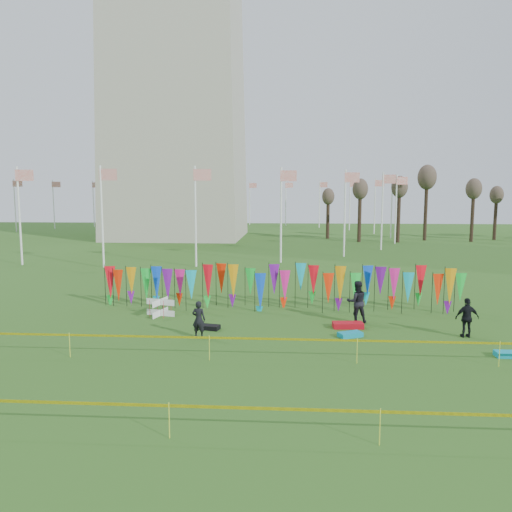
# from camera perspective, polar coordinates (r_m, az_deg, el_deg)

# --- Properties ---
(ground) EXTENTS (160.00, 160.00, 0.00)m
(ground) POSITION_cam_1_polar(r_m,az_deg,el_deg) (19.25, 1.55, -10.53)
(ground) COLOR #2C5818
(ground) RESTS_ON ground
(flagpole_ring) EXTENTS (57.40, 56.16, 8.00)m
(flagpole_ring) POSITION_cam_1_polar(r_m,az_deg,el_deg) (67.96, -8.70, 5.53)
(flagpole_ring) COLOR white
(flagpole_ring) RESTS_ON ground
(banner_row) EXTENTS (18.64, 0.64, 2.15)m
(banner_row) POSITION_cam_1_polar(r_m,az_deg,el_deg) (25.33, 2.80, -3.26)
(banner_row) COLOR black
(banner_row) RESTS_ON ground
(caution_tape_near) EXTENTS (26.00, 0.02, 0.90)m
(caution_tape_near) POSITION_cam_1_polar(r_m,az_deg,el_deg) (17.63, 0.63, -9.56)
(caution_tape_near) COLOR #FFF905
(caution_tape_near) RESTS_ON ground
(caution_tape_far) EXTENTS (26.00, 0.02, 0.90)m
(caution_tape_far) POSITION_cam_1_polar(r_m,az_deg,el_deg) (12.32, -0.92, -17.15)
(caution_tape_far) COLOR #FFF905
(caution_tape_far) RESTS_ON ground
(box_kite) EXTENTS (0.76, 0.76, 0.85)m
(box_kite) POSITION_cam_1_polar(r_m,az_deg,el_deg) (24.45, -10.86, -5.79)
(box_kite) COLOR red
(box_kite) RESTS_ON ground
(person_left) EXTENTS (0.61, 0.48, 1.52)m
(person_left) POSITION_cam_1_polar(r_m,az_deg,el_deg) (20.58, -6.56, -7.20)
(person_left) COLOR black
(person_left) RESTS_ON ground
(person_mid) EXTENTS (1.01, 0.70, 1.93)m
(person_mid) POSITION_cam_1_polar(r_m,az_deg,el_deg) (23.19, 11.44, -5.14)
(person_mid) COLOR black
(person_mid) RESTS_ON ground
(person_right) EXTENTS (0.99, 0.60, 1.63)m
(person_right) POSITION_cam_1_polar(r_m,az_deg,el_deg) (22.21, 22.98, -6.52)
(person_right) COLOR black
(person_right) RESTS_ON ground
(kite_bag_turquoise) EXTENTS (1.09, 0.86, 0.19)m
(kite_bag_turquoise) POSITION_cam_1_polar(r_m,az_deg,el_deg) (21.07, 10.71, -8.81)
(kite_bag_turquoise) COLOR #0B8FAF
(kite_bag_turquoise) RESTS_ON ground
(kite_bag_red) EXTENTS (1.35, 0.69, 0.24)m
(kite_bag_red) POSITION_cam_1_polar(r_m,az_deg,el_deg) (22.40, 10.46, -7.78)
(kite_bag_red) COLOR red
(kite_bag_red) RESTS_ON ground
(kite_bag_black) EXTENTS (0.92, 0.66, 0.19)m
(kite_bag_black) POSITION_cam_1_polar(r_m,az_deg,el_deg) (21.89, -5.31, -8.11)
(kite_bag_black) COLOR black
(kite_bag_black) RESTS_ON ground
(kite_bag_teal) EXTENTS (1.02, 0.49, 0.20)m
(kite_bag_teal) POSITION_cam_1_polar(r_m,az_deg,el_deg) (20.45, 27.03, -9.98)
(kite_bag_teal) COLOR #0D9BB8
(kite_bag_teal) RESTS_ON ground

